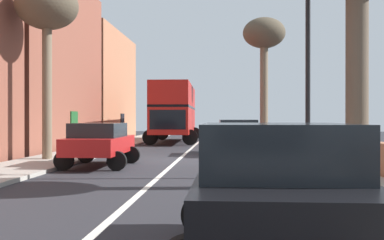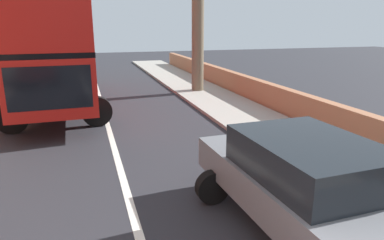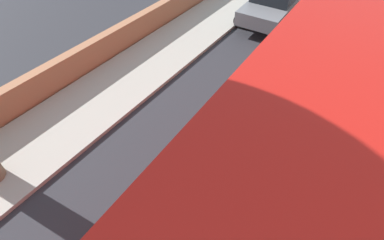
{
  "view_description": "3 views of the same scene",
  "coord_description": "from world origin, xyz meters",
  "px_view_note": "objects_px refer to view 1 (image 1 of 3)",
  "views": [
    {
      "loc": [
        1.94,
        -18.95,
        1.72
      ],
      "look_at": [
        0.11,
        6.01,
        1.62
      ],
      "focal_mm": 42.94,
      "sensor_mm": 36.0,
      "label": 1
    },
    {
      "loc": [
        -0.66,
        -1.52,
        3.31
      ],
      "look_at": [
        1.6,
        5.73,
        1.22
      ],
      "focal_mm": 32.78,
      "sensor_mm": 36.0,
      "label": 2
    },
    {
      "loc": [
        -1.73,
        15.54,
        6.29
      ],
      "look_at": [
        1.3,
        11.1,
        0.94
      ],
      "focal_mm": 27.24,
      "sensor_mm": 36.0,
      "label": 3
    }
  ],
  "objects_px": {
    "parked_car_grey_right_1": "(237,135)",
    "lamppost_right": "(308,45)",
    "parked_car_black_right_0": "(274,185)",
    "street_tree_left_0": "(47,11)",
    "street_tree_right_1": "(264,39)",
    "parked_car_red_left_2": "(100,142)",
    "double_decker_bus": "(175,109)"
  },
  "relations": [
    {
      "from": "parked_car_grey_right_1",
      "to": "street_tree_left_0",
      "type": "bearing_deg",
      "value": -151.02
    },
    {
      "from": "parked_car_black_right_0",
      "to": "parked_car_red_left_2",
      "type": "distance_m",
      "value": 11.68
    },
    {
      "from": "parked_car_black_right_0",
      "to": "street_tree_right_1",
      "type": "relative_size",
      "value": 0.45
    },
    {
      "from": "parked_car_red_left_2",
      "to": "street_tree_left_0",
      "type": "xyz_separation_m",
      "value": [
        -2.57,
        1.65,
        5.04
      ]
    },
    {
      "from": "street_tree_left_0",
      "to": "parked_car_grey_right_1",
      "type": "bearing_deg",
      "value": 28.98
    },
    {
      "from": "street_tree_right_1",
      "to": "parked_car_red_left_2",
      "type": "bearing_deg",
      "value": -112.01
    },
    {
      "from": "street_tree_left_0",
      "to": "double_decker_bus",
      "type": "bearing_deg",
      "value": 77.41
    },
    {
      "from": "street_tree_left_0",
      "to": "street_tree_right_1",
      "type": "xyz_separation_m",
      "value": [
        9.82,
        16.28,
        1.6
      ]
    },
    {
      "from": "parked_car_red_left_2",
      "to": "lamppost_right",
      "type": "bearing_deg",
      "value": -20.61
    },
    {
      "from": "double_decker_bus",
      "to": "parked_car_black_right_0",
      "type": "bearing_deg",
      "value": -81.26
    },
    {
      "from": "parked_car_black_right_0",
      "to": "street_tree_right_1",
      "type": "xyz_separation_m",
      "value": [
        2.25,
        28.49,
        6.6
      ]
    },
    {
      "from": "parked_car_black_right_0",
      "to": "lamppost_right",
      "type": "height_order",
      "value": "lamppost_right"
    },
    {
      "from": "parked_car_black_right_0",
      "to": "lamppost_right",
      "type": "xyz_separation_m",
      "value": [
        1.8,
        8.0,
        2.87
      ]
    },
    {
      "from": "parked_car_red_left_2",
      "to": "street_tree_right_1",
      "type": "bearing_deg",
      "value": 67.99
    },
    {
      "from": "street_tree_left_0",
      "to": "street_tree_right_1",
      "type": "height_order",
      "value": "street_tree_right_1"
    },
    {
      "from": "parked_car_grey_right_1",
      "to": "street_tree_right_1",
      "type": "distance_m",
      "value": 13.95
    },
    {
      "from": "parked_car_red_left_2",
      "to": "lamppost_right",
      "type": "xyz_separation_m",
      "value": [
        6.8,
        -2.56,
        2.91
      ]
    },
    {
      "from": "parked_car_grey_right_1",
      "to": "lamppost_right",
      "type": "height_order",
      "value": "lamppost_right"
    },
    {
      "from": "parked_car_red_left_2",
      "to": "street_tree_left_0",
      "type": "bearing_deg",
      "value": 147.26
    },
    {
      "from": "lamppost_right",
      "to": "double_decker_bus",
      "type": "bearing_deg",
      "value": 107.27
    },
    {
      "from": "parked_car_black_right_0",
      "to": "parked_car_grey_right_1",
      "type": "bearing_deg",
      "value": 89.99
    },
    {
      "from": "street_tree_right_1",
      "to": "lamppost_right",
      "type": "xyz_separation_m",
      "value": [
        -0.45,
        -20.49,
        -3.73
      ]
    },
    {
      "from": "double_decker_bus",
      "to": "parked_car_grey_right_1",
      "type": "bearing_deg",
      "value": -68.91
    },
    {
      "from": "parked_car_red_left_2",
      "to": "street_tree_right_1",
      "type": "xyz_separation_m",
      "value": [
        7.25,
        17.93,
        6.64
      ]
    },
    {
      "from": "parked_car_black_right_0",
      "to": "parked_car_grey_right_1",
      "type": "xyz_separation_m",
      "value": [
        0.0,
        16.4,
        -0.0
      ]
    },
    {
      "from": "parked_car_black_right_0",
      "to": "street_tree_right_1",
      "type": "distance_m",
      "value": 29.33
    },
    {
      "from": "parked_car_black_right_0",
      "to": "parked_car_red_left_2",
      "type": "height_order",
      "value": "parked_car_black_right_0"
    },
    {
      "from": "parked_car_red_left_2",
      "to": "street_tree_right_1",
      "type": "distance_m",
      "value": 20.45
    },
    {
      "from": "parked_car_grey_right_1",
      "to": "lamppost_right",
      "type": "bearing_deg",
      "value": -77.93
    },
    {
      "from": "parked_car_black_right_0",
      "to": "street_tree_right_1",
      "type": "height_order",
      "value": "street_tree_right_1"
    },
    {
      "from": "double_decker_bus",
      "to": "street_tree_left_0",
      "type": "relative_size",
      "value": 1.5
    },
    {
      "from": "double_decker_bus",
      "to": "street_tree_left_0",
      "type": "xyz_separation_m",
      "value": [
        -3.37,
        -15.09,
        3.58
      ]
    }
  ]
}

